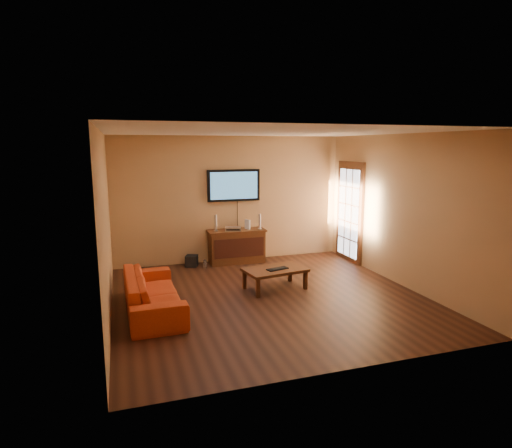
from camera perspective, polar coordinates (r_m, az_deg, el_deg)
name	(u,v)px	position (r m, az deg, el deg)	size (l,w,h in m)	color
ground_plane	(269,297)	(7.24, 1.73, -9.70)	(5.00, 5.00, 0.00)	black
room_walls	(257,193)	(7.44, 0.19, 4.21)	(5.00, 5.00, 5.00)	tan
french_door	(350,213)	(9.50, 12.36, 1.43)	(0.07, 1.02, 2.22)	#43210F
media_console	(237,246)	(9.23, -2.59, -2.96)	(1.24, 0.47, 0.72)	#43210F
television	(234,185)	(9.21, -2.98, 5.16)	(1.15, 0.08, 0.68)	black
coffee_table	(275,271)	(7.54, 2.54, -6.29)	(1.15, 0.80, 0.37)	#43210F
sofa	(152,286)	(6.73, -13.64, -8.09)	(1.98, 0.58, 0.77)	#C13B15
speaker_left	(216,224)	(9.03, -5.37, 0.06)	(0.09, 0.09, 0.35)	silver
speaker_right	(260,222)	(9.23, 0.51, 0.27)	(0.09, 0.09, 0.32)	silver
av_receiver	(233,229)	(9.08, -3.07, -0.64)	(0.33, 0.24, 0.08)	silver
game_console	(248,224)	(9.22, -1.13, -0.04)	(0.04, 0.15, 0.21)	white
subwoofer	(192,261)	(9.08, -8.58, -4.88)	(0.23, 0.23, 0.23)	black
bottle	(205,264)	(8.90, -6.83, -5.32)	(0.07, 0.07, 0.19)	white
keyboard	(277,269)	(7.48, 2.88, -5.98)	(0.41, 0.24, 0.02)	black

